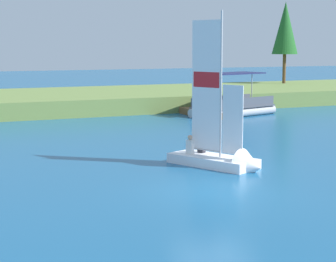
{
  "coord_description": "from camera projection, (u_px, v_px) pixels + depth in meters",
  "views": [
    {
      "loc": [
        -9.49,
        -17.52,
        4.82
      ],
      "look_at": [
        1.03,
        5.97,
        1.2
      ],
      "focal_mm": 65.12,
      "sensor_mm": 36.0,
      "label": 1
    }
  ],
  "objects": [
    {
      "name": "shoreline_tree_centre",
      "position": [
        285.0,
        28.0,
        58.22
      ],
      "size": [
        2.46,
        2.46,
        7.78
      ],
      "color": "brown",
      "rests_on": "shore_bank"
    },
    {
      "name": "sailboat",
      "position": [
        227.0,
        157.0,
        24.12
      ],
      "size": [
        2.98,
        4.35,
        6.66
      ],
      "rotation": [
        0.0,
        0.0,
        -1.15
      ],
      "color": "white",
      "rests_on": "ground"
    },
    {
      "name": "pontoon_boat",
      "position": [
        233.0,
        106.0,
        42.11
      ],
      "size": [
        6.74,
        4.09,
        2.97
      ],
      "rotation": [
        0.0,
        0.0,
        0.28
      ],
      "color": "#B2B2B7",
      "rests_on": "ground"
    },
    {
      "name": "wooden_dock",
      "position": [
        203.0,
        113.0,
        42.11
      ],
      "size": [
        1.72,
        5.22,
        0.44
      ],
      "primitive_type": "cube",
      "color": "brown",
      "rests_on": "ground"
    },
    {
      "name": "shore_bank",
      "position": [
        34.0,
        102.0,
        46.04
      ],
      "size": [
        80.0,
        13.4,
        1.19
      ],
      "primitive_type": "cube",
      "color": "olive",
      "rests_on": "ground"
    },
    {
      "name": "ground_plane",
      "position": [
        213.0,
        191.0,
        20.35
      ],
      "size": [
        200.0,
        200.0,
        0.0
      ],
      "primitive_type": "plane",
      "color": "#195684"
    }
  ]
}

